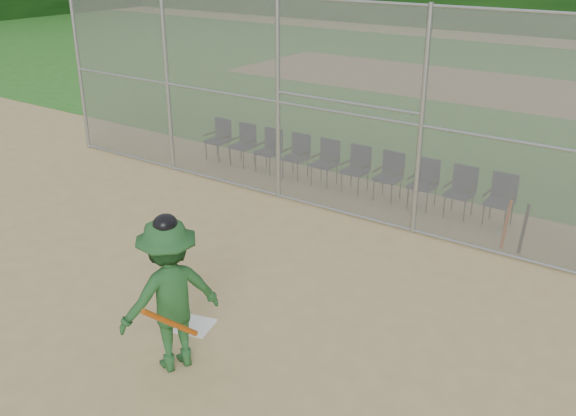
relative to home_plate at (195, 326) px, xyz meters
The scene contains 17 objects.
ground 0.48m from the home_plate, 74.15° to the right, with size 100.00×100.00×0.00m, color tan.
grass_strip 17.54m from the home_plate, 89.57° to the left, with size 100.00×100.00×0.00m, color #286C20.
dirt_patch_far 17.54m from the home_plate, 89.57° to the left, with size 24.00×24.00×0.00m, color tan.
backstop_fence 4.98m from the home_plate, 88.35° to the left, with size 16.09×0.09×4.00m.
home_plate is the anchor object (origin of this frame).
batter_at_plate 1.29m from the home_plate, 63.67° to the right, with size 1.17×1.46×2.04m.
spare_bats 5.69m from the home_plate, 60.38° to the left, with size 0.36×0.30×0.84m.
chair_0 7.34m from the home_plate, 128.42° to the left, with size 0.54×0.52×0.96m, color #0E1633, non-canonical shape.
chair_1 6.90m from the home_plate, 123.47° to the left, with size 0.54×0.52×0.96m, color #0E1633, non-canonical shape.
chair_2 6.51m from the home_plate, 117.89° to the left, with size 0.54×0.52×0.96m, color #0E1633, non-canonical shape.
chair_3 6.19m from the home_plate, 111.68° to the left, with size 0.54×0.52×0.96m, color #0E1633, non-canonical shape.
chair_4 5.96m from the home_plate, 104.87° to the left, with size 0.54×0.52×0.96m, color #0E1633, non-canonical shape.
chair_5 5.81m from the home_plate, 97.61° to the left, with size 0.54×0.52×0.96m, color #0E1633, non-canonical shape.
chair_6 5.76m from the home_plate, 90.10° to the left, with size 0.54×0.52×0.96m, color #0E1633, non-canonical shape.
chair_7 5.81m from the home_plate, 82.59° to the left, with size 0.54×0.52×0.96m, color #0E1633, non-canonical shape.
chair_8 5.95m from the home_plate, 75.32° to the left, with size 0.54×0.52×0.96m, color #0E1633, non-canonical shape.
chair_9 6.19m from the home_plate, 68.50° to the left, with size 0.54×0.52×0.96m, color #0E1633, non-canonical shape.
Camera 1 is at (5.23, -4.92, 4.89)m, focal length 40.00 mm.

